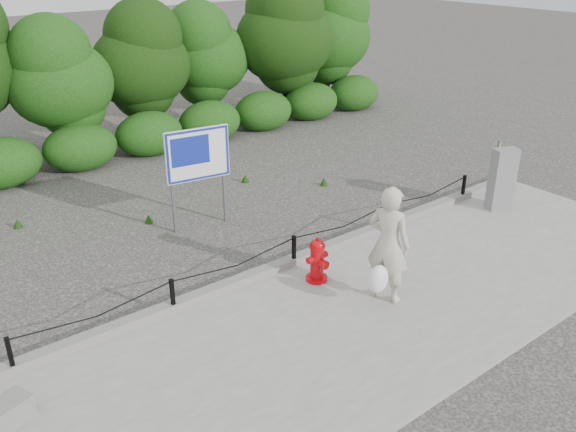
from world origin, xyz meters
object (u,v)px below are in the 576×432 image
(fire_hydrant, at_px, (317,260))
(utility_cabinet, at_px, (502,179))
(pedestrian, at_px, (388,246))
(advertising_sign, at_px, (198,159))

(fire_hydrant, xyz_separation_m, utility_cabinet, (5.25, -0.11, 0.30))
(pedestrian, bearing_deg, utility_cabinet, -96.19)
(fire_hydrant, xyz_separation_m, pedestrian, (0.50, -1.14, 0.58))
(fire_hydrant, distance_m, utility_cabinet, 5.26)
(utility_cabinet, bearing_deg, pedestrian, -146.01)
(pedestrian, xyz_separation_m, advertising_sign, (-0.90, 4.44, 0.47))
(pedestrian, relative_size, advertising_sign, 0.93)
(fire_hydrant, distance_m, advertising_sign, 3.48)
(pedestrian, height_order, utility_cabinet, pedestrian)
(pedestrian, bearing_deg, fire_hydrant, 5.33)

